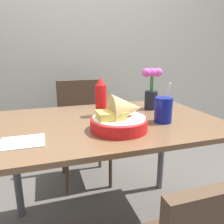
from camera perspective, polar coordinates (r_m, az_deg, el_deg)
The scene contains 8 objects.
wall_window at distance 2.34m, azimuth -9.95°, elevation 19.39°, with size 7.00×0.06×2.60m.
dining_table at distance 1.24m, azimuth -0.72°, elevation -6.68°, with size 1.22×0.80×0.76m.
chair_far_window at distance 1.97m, azimuth -7.83°, elevation -2.39°, with size 0.40×0.40×0.89m.
food_basket at distance 1.05m, azimuth 2.50°, elevation -1.39°, with size 0.28×0.28×0.18m.
ketchup_bottle at distance 1.27m, azimuth -2.91°, elevation 3.74°, with size 0.06×0.06×0.23m.
drink_cup at distance 1.19m, azimuth 13.25°, elevation 0.32°, with size 0.09×0.09×0.21m.
flower_vase at distance 1.45m, azimuth 10.26°, elevation 5.85°, with size 0.14×0.08×0.27m.
napkin at distance 0.99m, azimuth -22.36°, elevation -7.30°, with size 0.18×0.14×0.01m.
Camera 1 is at (-0.33, -1.10, 1.12)m, focal length 35.00 mm.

